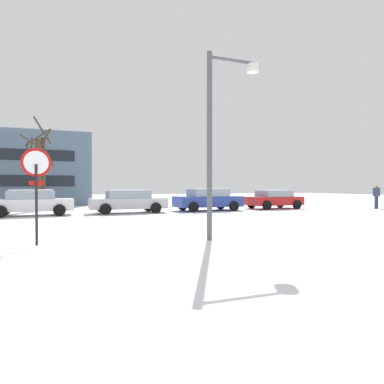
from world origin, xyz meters
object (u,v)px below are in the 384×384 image
(parked_car_white, at_px, (32,202))
(pedestrian_crossing, at_px, (376,195))
(parked_car_red, at_px, (274,199))
(stop_sign, at_px, (36,177))
(parked_car_silver, at_px, (128,201))
(parked_car_blue, at_px, (208,199))
(street_lamp, at_px, (219,126))

(parked_car_white, xyz_separation_m, pedestrian_crossing, (22.74, -2.51, 0.29))
(pedestrian_crossing, bearing_deg, parked_car_red, 158.00)
(stop_sign, bearing_deg, parked_car_red, 35.65)
(parked_car_silver, height_order, pedestrian_crossing, pedestrian_crossing)
(parked_car_white, distance_m, pedestrian_crossing, 22.88)
(pedestrian_crossing, bearing_deg, stop_sign, -159.99)
(parked_car_blue, height_order, pedestrian_crossing, pedestrian_crossing)
(parked_car_white, distance_m, parked_car_red, 15.90)
(parked_car_blue, relative_size, pedestrian_crossing, 2.57)
(parked_car_white, bearing_deg, pedestrian_crossing, -6.30)
(stop_sign, xyz_separation_m, parked_car_white, (-1.03, 10.41, -1.09))
(stop_sign, relative_size, parked_car_blue, 0.58)
(parked_car_red, bearing_deg, pedestrian_crossing, -22.00)
(parked_car_white, bearing_deg, parked_car_red, 0.91)
(street_lamp, bearing_deg, parked_car_red, 49.29)
(stop_sign, height_order, parked_car_blue, stop_sign)
(pedestrian_crossing, bearing_deg, parked_car_silver, 171.75)
(parked_car_white, bearing_deg, parked_car_silver, 0.20)
(street_lamp, distance_m, parked_car_silver, 11.57)
(parked_car_silver, distance_m, parked_car_red, 10.60)
(stop_sign, bearing_deg, street_lamp, -9.05)
(street_lamp, bearing_deg, parked_car_white, 118.31)
(stop_sign, height_order, parked_car_white, stop_sign)
(parked_car_red, height_order, pedestrian_crossing, pedestrian_crossing)
(street_lamp, xyz_separation_m, parked_car_white, (-6.04, 11.21, -2.66))
(parked_car_white, relative_size, parked_car_silver, 0.95)
(stop_sign, bearing_deg, parked_car_blue, 47.67)
(stop_sign, distance_m, parked_car_red, 18.33)
(parked_car_white, xyz_separation_m, parked_car_silver, (5.30, 0.02, -0.01))
(parked_car_silver, bearing_deg, parked_car_blue, 0.79)
(parked_car_blue, xyz_separation_m, pedestrian_crossing, (12.14, -2.60, 0.27))
(parked_car_blue, distance_m, parked_car_red, 5.30)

